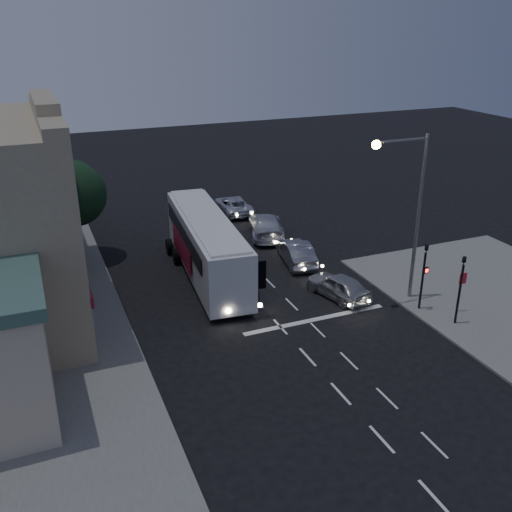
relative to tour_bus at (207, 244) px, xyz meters
name	(u,v)px	position (x,y,z in m)	size (l,w,h in m)	color
ground	(298,346)	(1.47, -9.35, -2.03)	(120.00, 120.00, 0.00)	black
sidewalk_far	(3,320)	(-11.53, -1.35, -1.97)	(12.00, 50.00, 0.12)	slate
road_markings	(292,311)	(2.75, -6.04, -2.02)	(8.00, 30.55, 0.01)	silver
tour_bus	(207,244)	(0.00, 0.00, 0.00)	(3.61, 12.39, 3.75)	white
car_suv	(339,286)	(5.84, -5.55, -1.33)	(1.65, 4.10, 1.40)	#BCBCBC
car_sedan_a	(296,252)	(5.78, -0.34, -1.29)	(1.56, 4.48, 1.48)	gray
car_sedan_b	(266,225)	(5.96, 4.88, -1.23)	(2.22, 5.47, 1.59)	silver
car_sedan_c	(233,205)	(5.61, 10.62, -1.36)	(2.21, 4.80, 1.33)	silver
traffic_signal_main	(424,269)	(9.07, -8.57, 0.40)	(0.25, 0.35, 4.10)	black
traffic_signal_side	(461,282)	(9.77, -10.55, 0.40)	(0.18, 0.15, 4.10)	black
regulatory_sign	(461,286)	(10.77, -9.58, -0.43)	(0.45, 0.12, 2.20)	slate
streetlight	(410,201)	(8.81, -7.15, 3.71)	(3.32, 0.44, 9.00)	slate
street_tree	(73,192)	(-6.74, 5.68, 2.47)	(4.00, 4.00, 6.20)	black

